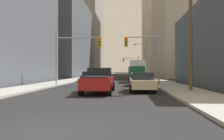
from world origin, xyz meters
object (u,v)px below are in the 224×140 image
(city_bus, at_px, (137,69))
(traffic_signal_far_right, at_px, (132,62))
(traffic_signal_near_left, at_px, (76,49))
(pickup_truck_red, at_px, (99,80))
(sedan_navy, at_px, (89,76))
(sedan_blue, at_px, (102,74))
(sedan_beige, at_px, (142,82))
(cargo_van_green, at_px, (136,73))
(sedan_silver, at_px, (139,79))
(traffic_signal_near_right, at_px, (144,49))

(city_bus, xyz_separation_m, traffic_signal_far_right, (-0.49, 24.14, 2.16))
(city_bus, bearing_deg, traffic_signal_near_left, -113.35)
(city_bus, relative_size, pickup_truck_red, 2.11)
(sedan_navy, xyz_separation_m, traffic_signal_near_left, (0.07, -8.52, 3.34))
(sedan_blue, bearing_deg, sedan_beige, -77.47)
(cargo_van_green, xyz_separation_m, sedan_silver, (0.04, -6.82, -0.52))
(cargo_van_green, height_order, sedan_beige, cargo_van_green)
(sedan_blue, distance_m, traffic_signal_near_left, 24.49)
(cargo_van_green, bearing_deg, pickup_truck_red, -103.15)
(city_bus, bearing_deg, sedan_beige, -91.65)
(city_bus, bearing_deg, pickup_truck_red, -98.93)
(city_bus, bearing_deg, traffic_signal_near_right, -90.07)
(traffic_signal_near_right, bearing_deg, sedan_blue, 107.28)
(sedan_beige, xyz_separation_m, sedan_blue, (-6.88, 30.93, 0.00))
(cargo_van_green, height_order, sedan_blue, cargo_van_green)
(cargo_van_green, height_order, traffic_signal_far_right, traffic_signal_far_right)
(sedan_beige, bearing_deg, sedan_blue, 102.53)
(traffic_signal_far_right, bearing_deg, city_bus, -88.83)
(city_bus, bearing_deg, traffic_signal_far_right, 91.17)
(traffic_signal_near_right, bearing_deg, cargo_van_green, 94.83)
(city_bus, distance_m, traffic_signal_near_left, 19.29)
(sedan_beige, bearing_deg, city_bus, 88.35)
(pickup_truck_red, distance_m, sedan_beige, 3.50)
(sedan_navy, height_order, traffic_signal_near_right, traffic_signal_near_right)
(sedan_blue, xyz_separation_m, traffic_signal_near_right, (7.55, -24.26, 3.28))
(city_bus, relative_size, sedan_blue, 2.70)
(pickup_truck_red, xyz_separation_m, traffic_signal_near_left, (-3.61, 7.83, 3.18))
(city_bus, height_order, traffic_signal_far_right, traffic_signal_far_right)
(sedan_silver, xyz_separation_m, traffic_signal_far_right, (0.06, 41.82, 3.32))
(city_bus, distance_m, sedan_navy, 11.94)
(sedan_silver, bearing_deg, traffic_signal_far_right, 89.91)
(cargo_van_green, xyz_separation_m, traffic_signal_near_left, (-7.01, -6.74, 2.82))
(city_bus, height_order, cargo_van_green, city_bus)
(cargo_van_green, relative_size, sedan_beige, 1.24)
(sedan_beige, distance_m, traffic_signal_near_right, 7.46)
(sedan_beige, relative_size, traffic_signal_near_right, 0.71)
(traffic_signal_near_right, distance_m, traffic_signal_far_right, 41.74)
(sedan_navy, xyz_separation_m, traffic_signal_near_right, (7.64, -8.52, 3.28))
(city_bus, relative_size, sedan_silver, 2.72)
(traffic_signal_near_left, bearing_deg, city_bus, 66.65)
(pickup_truck_red, bearing_deg, sedan_navy, 102.67)
(sedan_blue, bearing_deg, sedan_navy, -90.35)
(sedan_navy, relative_size, traffic_signal_near_right, 0.71)
(cargo_van_green, xyz_separation_m, traffic_signal_near_right, (0.57, -6.74, 2.76))
(city_bus, xyz_separation_m, pickup_truck_red, (-3.99, -25.43, -1.00))
(pickup_truck_red, relative_size, sedan_silver, 1.29)
(traffic_signal_near_right, bearing_deg, sedan_silver, -171.35)
(city_bus, bearing_deg, sedan_navy, -130.19)
(traffic_signal_near_left, xyz_separation_m, traffic_signal_far_right, (7.11, 41.74, -0.02))
(city_bus, distance_m, sedan_beige, 24.31)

